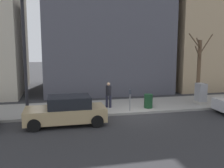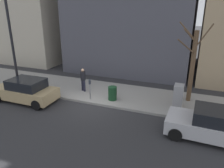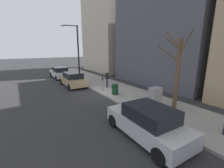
{
  "view_description": "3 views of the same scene",
  "coord_description": "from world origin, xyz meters",
  "px_view_note": "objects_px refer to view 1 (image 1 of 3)",
  "views": [
    {
      "loc": [
        -14.07,
        4.77,
        4.05
      ],
      "look_at": [
        1.96,
        1.09,
        1.65
      ],
      "focal_mm": 40.0,
      "sensor_mm": 36.0,
      "label": 1
    },
    {
      "loc": [
        -11.3,
        -5.83,
        6.02
      ],
      "look_at": [
        0.15,
        -1.36,
        1.53
      ],
      "focal_mm": 35.0,
      "sensor_mm": 36.0,
      "label": 2
    },
    {
      "loc": [
        -6.02,
        -11.41,
        4.01
      ],
      "look_at": [
        0.8,
        -0.79,
        1.0
      ],
      "focal_mm": 24.0,
      "sensor_mm": 36.0,
      "label": 3
    }
  ],
  "objects_px": {
    "parked_car_tan": "(67,111)",
    "trash_bin": "(148,101)",
    "utility_box": "(201,94)",
    "parking_meter": "(130,98)",
    "streetlamp": "(24,48)",
    "office_block_center": "(101,8)",
    "bare_tree": "(199,68)",
    "pedestrian_midblock": "(109,93)"
  },
  "relations": [
    {
      "from": "parking_meter",
      "to": "bare_tree",
      "type": "bearing_deg",
      "value": -70.49
    },
    {
      "from": "pedestrian_midblock",
      "to": "parked_car_tan",
      "type": "bearing_deg",
      "value": -108.55
    },
    {
      "from": "bare_tree",
      "to": "office_block_center",
      "type": "distance_m",
      "value": 11.61
    },
    {
      "from": "parked_car_tan",
      "to": "trash_bin",
      "type": "distance_m",
      "value": 5.68
    },
    {
      "from": "trash_bin",
      "to": "pedestrian_midblock",
      "type": "height_order",
      "value": "pedestrian_midblock"
    },
    {
      "from": "streetlamp",
      "to": "trash_bin",
      "type": "bearing_deg",
      "value": -85.29
    },
    {
      "from": "parked_car_tan",
      "to": "office_block_center",
      "type": "height_order",
      "value": "office_block_center"
    },
    {
      "from": "parked_car_tan",
      "to": "office_block_center",
      "type": "bearing_deg",
      "value": -18.86
    },
    {
      "from": "parked_car_tan",
      "to": "parking_meter",
      "type": "relative_size",
      "value": 3.11
    },
    {
      "from": "utility_box",
      "to": "bare_tree",
      "type": "distance_m",
      "value": 2.2
    },
    {
      "from": "utility_box",
      "to": "office_block_center",
      "type": "distance_m",
      "value": 13.16
    },
    {
      "from": "parked_car_tan",
      "to": "pedestrian_midblock",
      "type": "relative_size",
      "value": 2.53
    },
    {
      "from": "parking_meter",
      "to": "pedestrian_midblock",
      "type": "xyz_separation_m",
      "value": [
        1.15,
        1.11,
        0.11
      ]
    },
    {
      "from": "streetlamp",
      "to": "office_block_center",
      "type": "relative_size",
      "value": 0.41
    },
    {
      "from": "parking_meter",
      "to": "pedestrian_midblock",
      "type": "relative_size",
      "value": 0.81
    },
    {
      "from": "parking_meter",
      "to": "office_block_center",
      "type": "height_order",
      "value": "office_block_center"
    },
    {
      "from": "utility_box",
      "to": "trash_bin",
      "type": "xyz_separation_m",
      "value": [
        -0.4,
        4.06,
        -0.25
      ]
    },
    {
      "from": "bare_tree",
      "to": "parked_car_tan",
      "type": "bearing_deg",
      "value": 109.86
    },
    {
      "from": "parked_car_tan",
      "to": "pedestrian_midblock",
      "type": "height_order",
      "value": "pedestrian_midblock"
    },
    {
      "from": "trash_bin",
      "to": "pedestrian_midblock",
      "type": "bearing_deg",
      "value": 74.41
    },
    {
      "from": "utility_box",
      "to": "trash_bin",
      "type": "height_order",
      "value": "utility_box"
    },
    {
      "from": "parking_meter",
      "to": "trash_bin",
      "type": "bearing_deg",
      "value": -72.08
    },
    {
      "from": "bare_tree",
      "to": "office_block_center",
      "type": "bearing_deg",
      "value": 34.64
    },
    {
      "from": "parking_meter",
      "to": "office_block_center",
      "type": "xyz_separation_m",
      "value": [
        10.6,
        -0.14,
        6.95
      ]
    },
    {
      "from": "office_block_center",
      "to": "utility_box",
      "type": "bearing_deg",
      "value": -151.43
    },
    {
      "from": "parking_meter",
      "to": "streetlamp",
      "type": "bearing_deg",
      "value": 91.57
    },
    {
      "from": "utility_box",
      "to": "streetlamp",
      "type": "height_order",
      "value": "streetlamp"
    },
    {
      "from": "parking_meter",
      "to": "trash_bin",
      "type": "distance_m",
      "value": 1.51
    },
    {
      "from": "parking_meter",
      "to": "utility_box",
      "type": "bearing_deg",
      "value": -81.13
    },
    {
      "from": "parked_car_tan",
      "to": "pedestrian_midblock",
      "type": "distance_m",
      "value": 3.88
    },
    {
      "from": "parked_car_tan",
      "to": "office_block_center",
      "type": "distance_m",
      "value": 14.63
    },
    {
      "from": "office_block_center",
      "to": "pedestrian_midblock",
      "type": "bearing_deg",
      "value": 172.44
    },
    {
      "from": "parked_car_tan",
      "to": "streetlamp",
      "type": "xyz_separation_m",
      "value": [
        1.3,
        2.14,
        3.28
      ]
    },
    {
      "from": "parking_meter",
      "to": "bare_tree",
      "type": "distance_m",
      "value": 6.55
    },
    {
      "from": "bare_tree",
      "to": "trash_bin",
      "type": "distance_m",
      "value": 5.28
    },
    {
      "from": "parking_meter",
      "to": "office_block_center",
      "type": "relative_size",
      "value": 0.09
    },
    {
      "from": "parked_car_tan",
      "to": "bare_tree",
      "type": "xyz_separation_m",
      "value": [
        3.59,
        -9.95,
        1.82
      ]
    },
    {
      "from": "trash_bin",
      "to": "office_block_center",
      "type": "xyz_separation_m",
      "value": [
        10.15,
        1.25,
        7.32
      ]
    },
    {
      "from": "trash_bin",
      "to": "office_block_center",
      "type": "relative_size",
      "value": 0.06
    },
    {
      "from": "parked_car_tan",
      "to": "utility_box",
      "type": "height_order",
      "value": "utility_box"
    },
    {
      "from": "streetlamp",
      "to": "office_block_center",
      "type": "xyz_separation_m",
      "value": [
        10.77,
        -6.23,
        3.91
      ]
    },
    {
      "from": "trash_bin",
      "to": "office_block_center",
      "type": "distance_m",
      "value": 12.58
    }
  ]
}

